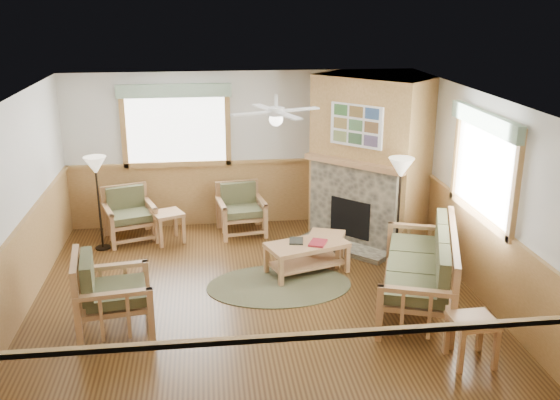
{
  "coord_description": "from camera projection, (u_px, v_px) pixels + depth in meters",
  "views": [
    {
      "loc": [
        -0.62,
        -7.6,
        3.89
      ],
      "look_at": [
        0.4,
        0.7,
        1.15
      ],
      "focal_mm": 40.0,
      "sensor_mm": 36.0,
      "label": 1
    }
  ],
  "objects": [
    {
      "name": "floor_lamp_left",
      "position": [
        99.0,
        203.0,
        9.85
      ],
      "size": [
        0.36,
        0.36,
        1.54
      ],
      "primitive_type": null,
      "rotation": [
        0.0,
        0.0,
        0.01
      ],
      "color": "black",
      "rests_on": "floor"
    },
    {
      "name": "book_dark",
      "position": [
        296.0,
        240.0,
        9.12
      ],
      "size": [
        0.24,
        0.3,
        0.03
      ],
      "primitive_type": "cube",
      "rotation": [
        0.0,
        0.0,
        -0.16
      ],
      "color": "#25261F",
      "rests_on": "coffee_table"
    },
    {
      "name": "ceiling_fan",
      "position": [
        276.0,
        97.0,
        7.94
      ],
      "size": [
        1.59,
        1.59,
        0.36
      ],
      "primitive_type": null,
      "rotation": [
        0.0,
        0.0,
        0.35
      ],
      "color": "white",
      "rests_on": "ceiling"
    },
    {
      "name": "wall_right",
      "position": [
        478.0,
        195.0,
        8.37
      ],
      "size": [
        0.02,
        6.0,
        2.7
      ],
      "primitive_type": "cube",
      "color": "silver",
      "rests_on": "floor"
    },
    {
      "name": "armchair_back_left",
      "position": [
        130.0,
        215.0,
        10.34
      ],
      "size": [
        0.97,
        0.97,
        0.87
      ],
      "primitive_type": null,
      "rotation": [
        0.0,
        0.0,
        0.32
      ],
      "color": "#AC7C50",
      "rests_on": "floor"
    },
    {
      "name": "end_table_chairs",
      "position": [
        168.0,
        227.0,
        10.29
      ],
      "size": [
        0.6,
        0.59,
        0.52
      ],
      "primitive_type": null,
      "rotation": [
        0.0,
        0.0,
        0.4
      ],
      "color": "#AC7C50",
      "rests_on": "floor"
    },
    {
      "name": "wall_left",
      "position": [
        13.0,
        213.0,
        7.68
      ],
      "size": [
        0.02,
        6.0,
        2.7
      ],
      "primitive_type": "cube",
      "color": "silver",
      "rests_on": "floor"
    },
    {
      "name": "coffee_table",
      "position": [
        307.0,
        258.0,
        9.15
      ],
      "size": [
        1.29,
        0.92,
        0.47
      ],
      "primitive_type": null,
      "rotation": [
        0.0,
        0.0,
        0.32
      ],
      "color": "#AC7C50",
      "rests_on": "floor"
    },
    {
      "name": "ceiling",
      "position": [
        254.0,
        98.0,
        7.61
      ],
      "size": [
        6.0,
        6.0,
        0.01
      ],
      "primitive_type": "cube",
      "color": "white",
      "rests_on": "floor"
    },
    {
      "name": "floor",
      "position": [
        257.0,
        298.0,
        8.45
      ],
      "size": [
        6.0,
        6.0,
        0.01
      ],
      "primitive_type": "cube",
      "color": "#4E3115",
      "rests_on": "ground"
    },
    {
      "name": "armchair_left",
      "position": [
        114.0,
        293.0,
        7.49
      ],
      "size": [
        1.0,
        1.0,
        1.0
      ],
      "primitive_type": null,
      "rotation": [
        0.0,
        0.0,
        1.71
      ],
      "color": "#AC7C50",
      "rests_on": "floor"
    },
    {
      "name": "braided_rug",
      "position": [
        279.0,
        285.0,
        8.79
      ],
      "size": [
        2.42,
        2.42,
        0.01
      ],
      "primitive_type": "cylinder",
      "rotation": [
        0.0,
        0.0,
        -0.2
      ],
      "color": "#4A492E",
      "rests_on": "floor"
    },
    {
      "name": "footstool",
      "position": [
        326.0,
        248.0,
        9.53
      ],
      "size": [
        0.66,
        0.66,
        0.45
      ],
      "primitive_type": null,
      "rotation": [
        0.0,
        0.0,
        -0.36
      ],
      "color": "#AC7C50",
      "rests_on": "floor"
    },
    {
      "name": "window_right",
      "position": [
        491.0,
        110.0,
        7.81
      ],
      "size": [
        0.16,
        1.9,
        1.5
      ],
      "primitive_type": null,
      "color": "white",
      "rests_on": "wall_right"
    },
    {
      "name": "wall_back",
      "position": [
        241.0,
        149.0,
        10.86
      ],
      "size": [
        6.0,
        0.02,
        2.7
      ],
      "primitive_type": "cube",
      "color": "silver",
      "rests_on": "floor"
    },
    {
      "name": "armchair_back_right",
      "position": [
        241.0,
        210.0,
        10.62
      ],
      "size": [
        0.85,
        0.85,
        0.84
      ],
      "primitive_type": null,
      "rotation": [
        0.0,
        0.0,
        0.14
      ],
      "color": "#AC7C50",
      "rests_on": "floor"
    },
    {
      "name": "window_back",
      "position": [
        174.0,
        82.0,
        10.32
      ],
      "size": [
        1.9,
        0.16,
        1.5
      ],
      "primitive_type": null,
      "color": "white",
      "rests_on": "wall_back"
    },
    {
      "name": "wainscot",
      "position": [
        257.0,
        260.0,
        8.27
      ],
      "size": [
        6.0,
        6.0,
        1.1
      ],
      "primitive_type": null,
      "color": "#AA7D45",
      "rests_on": "floor"
    },
    {
      "name": "fireplace",
      "position": [
        370.0,
        159.0,
        10.2
      ],
      "size": [
        3.11,
        3.11,
        2.7
      ],
      "primitive_type": null,
      "rotation": [
        0.0,
        0.0,
        -0.79
      ],
      "color": "#AA7D45",
      "rests_on": "floor"
    },
    {
      "name": "book_red",
      "position": [
        318.0,
        242.0,
        9.04
      ],
      "size": [
        0.32,
        0.36,
        0.03
      ],
      "primitive_type": "cube",
      "rotation": [
        0.0,
        0.0,
        -0.42
      ],
      "color": "maroon",
      "rests_on": "coffee_table"
    },
    {
      "name": "wall_front",
      "position": [
        286.0,
        316.0,
        5.2
      ],
      "size": [
        6.0,
        0.02,
        2.7
      ],
      "primitive_type": "cube",
      "color": "silver",
      "rests_on": "floor"
    },
    {
      "name": "sofa",
      "position": [
        418.0,
        267.0,
        8.15
      ],
      "size": [
        2.4,
        1.6,
        1.02
      ],
      "primitive_type": null,
      "rotation": [
        0.0,
        0.0,
        -1.91
      ],
      "color": "#AC7C50",
      "rests_on": "floor"
    },
    {
      "name": "floor_lamp_right",
      "position": [
        398.0,
        211.0,
        9.35
      ],
      "size": [
        0.42,
        0.42,
        1.65
      ],
      "primitive_type": null,
      "rotation": [
        0.0,
        0.0,
        0.11
      ],
      "color": "black",
      "rests_on": "floor"
    },
    {
      "name": "end_table_sofa",
      "position": [
        471.0,
        340.0,
        6.9
      ],
      "size": [
        0.49,
        0.47,
        0.53
      ],
      "primitive_type": null,
      "rotation": [
        0.0,
        0.0,
        0.03
      ],
      "color": "#AC7C50",
      "rests_on": "floor"
    }
  ]
}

